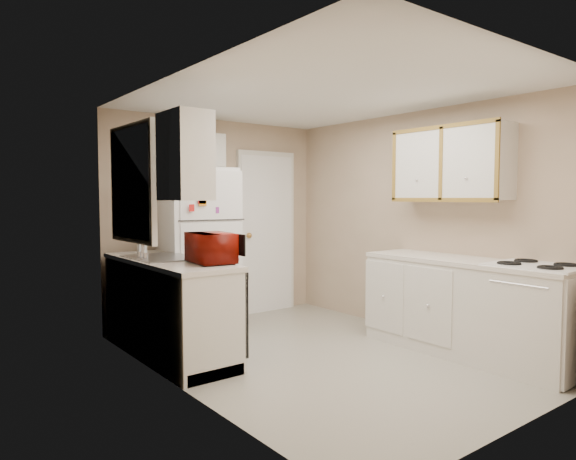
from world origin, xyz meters
TOP-DOWN VIEW (x-y plane):
  - floor at (0.00, 0.00)m, footprint 3.80×3.80m
  - ceiling at (0.00, 0.00)m, footprint 3.80×3.80m
  - wall_left at (-1.40, 0.00)m, footprint 3.80×3.80m
  - wall_right at (1.40, 0.00)m, footprint 3.80×3.80m
  - wall_back at (0.00, 1.90)m, footprint 2.80×2.80m
  - wall_front at (0.00, -1.90)m, footprint 2.80×2.80m
  - left_counter at (-1.10, 0.90)m, footprint 0.60×1.80m
  - dishwasher at (-0.81, 0.30)m, footprint 0.03×0.58m
  - sink at (-1.10, 1.05)m, footprint 0.54×0.74m
  - microwave at (-0.91, 0.41)m, footprint 0.50×0.31m
  - soap_bottle at (-1.14, 1.41)m, footprint 0.09×0.09m
  - window_blinds at (-1.36, 1.05)m, footprint 0.10×0.98m
  - upper_cabinet_left at (-1.25, 0.22)m, footprint 0.30×0.45m
  - refrigerator at (-0.46, 1.57)m, footprint 0.81×0.79m
  - cabinet_over_fridge at (-0.40, 1.75)m, footprint 0.70×0.30m
  - interior_door at (0.70, 1.86)m, footprint 0.86×0.06m
  - right_counter at (1.10, -0.80)m, footprint 0.60×2.00m
  - stove at (1.12, -1.45)m, footprint 0.60×0.74m
  - upper_cabinet_right at (1.25, -0.50)m, footprint 0.30×1.20m

SIDE VIEW (x-z plane):
  - floor at x=0.00m, z-range 0.00..0.00m
  - stove at x=1.12m, z-range 0.00..0.87m
  - left_counter at x=-1.10m, z-range 0.00..0.90m
  - right_counter at x=1.10m, z-range 0.00..0.90m
  - dishwasher at x=-0.81m, z-range 0.13..0.85m
  - sink at x=-1.10m, z-range 0.78..0.94m
  - refrigerator at x=-0.46m, z-range 0.00..1.79m
  - soap_bottle at x=-1.14m, z-range 0.91..1.09m
  - interior_door at x=0.70m, z-range -0.02..2.06m
  - microwave at x=-0.91m, z-range 0.89..1.21m
  - wall_left at x=-1.40m, z-range 1.20..1.20m
  - wall_right at x=1.40m, z-range 1.20..1.20m
  - wall_back at x=0.00m, z-range 1.20..1.20m
  - wall_front at x=0.00m, z-range 1.20..1.20m
  - window_blinds at x=-1.36m, z-range 1.06..2.14m
  - upper_cabinet_left at x=-1.25m, z-range 1.45..2.15m
  - upper_cabinet_right at x=1.25m, z-range 1.45..2.15m
  - cabinet_over_fridge at x=-0.40m, z-range 1.80..2.20m
  - ceiling at x=0.00m, z-range 2.40..2.40m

